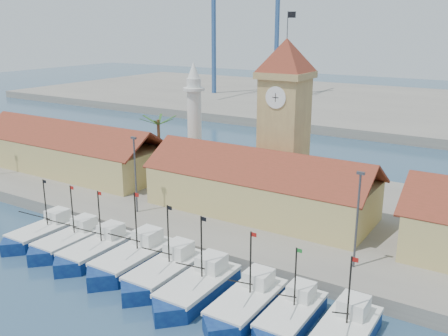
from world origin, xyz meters
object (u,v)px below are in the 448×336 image
Objects in this scene: boat_4 at (163,274)px; boat_0 at (42,234)px; minaret at (194,119)px; clock_tower at (284,116)px.

boat_0 is at bearing 179.63° from boat_4.
minaret is (-14.31, 25.24, 8.95)m from boat_4.
boat_4 reaches higher than boat_0.
boat_4 is 30.37m from minaret.
boat_4 is 25.80m from clock_tower.
clock_tower is at bearing 52.58° from boat_0.
minaret is at bearing 172.39° from clock_tower.
boat_0 is 0.41× the size of clock_tower.
clock_tower is (0.69, 23.24, 11.18)m from boat_4.
boat_4 is (17.01, -0.11, 0.05)m from boat_0.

